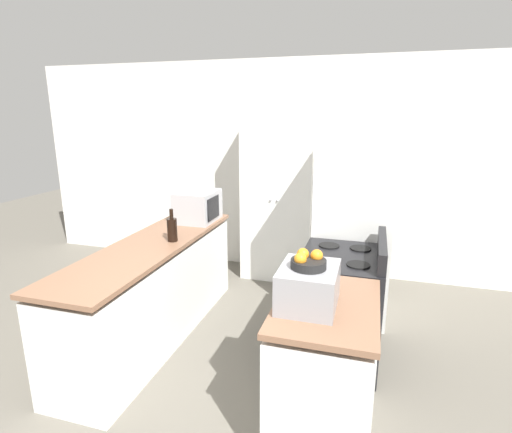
{
  "coord_description": "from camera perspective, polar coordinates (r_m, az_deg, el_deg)",
  "views": [
    {
      "loc": [
        1.01,
        -1.63,
        1.97
      ],
      "look_at": [
        0.0,
        1.75,
        1.05
      ],
      "focal_mm": 28.0,
      "sensor_mm": 36.0,
      "label": 1
    }
  ],
  "objects": [
    {
      "name": "wall_back",
      "position": [
        5.0,
        4.82,
        6.84
      ],
      "size": [
        7.0,
        0.06,
        2.6
      ],
      "color": "white",
      "rests_on": "ground_plane"
    },
    {
      "name": "counter_left",
      "position": [
        3.72,
        -14.45,
        -10.4
      ],
      "size": [
        0.6,
        2.27,
        0.88
      ],
      "color": "silver",
      "rests_on": "ground_plane"
    },
    {
      "name": "counter_right",
      "position": [
        2.68,
        9.67,
        -20.87
      ],
      "size": [
        0.6,
        0.88,
        0.88
      ],
      "color": "silver",
      "rests_on": "ground_plane"
    },
    {
      "name": "pantry_cabinet",
      "position": [
        4.78,
        3.35,
        2.97
      ],
      "size": [
        0.84,
        0.52,
        2.02
      ],
      "color": "white",
      "rests_on": "ground_plane"
    },
    {
      "name": "stove",
      "position": [
        3.4,
        11.89,
        -12.31
      ],
      "size": [
        0.66,
        0.79,
        1.04
      ],
      "color": "black",
      "rests_on": "ground_plane"
    },
    {
      "name": "refrigerator",
      "position": [
        3.98,
        13.71,
        -1.47
      ],
      "size": [
        0.74,
        0.72,
        1.79
      ],
      "color": "white",
      "rests_on": "ground_plane"
    },
    {
      "name": "microwave",
      "position": [
        4.16,
        -8.3,
        1.48
      ],
      "size": [
        0.38,
        0.46,
        0.31
      ],
      "color": "#B2B2B7",
      "rests_on": "counter_left"
    },
    {
      "name": "wine_bottle",
      "position": [
        3.54,
        -11.89,
        -1.76
      ],
      "size": [
        0.09,
        0.09,
        0.29
      ],
      "color": "black",
      "rests_on": "counter_left"
    },
    {
      "name": "toaster_oven",
      "position": [
        2.36,
        7.46,
        -9.87
      ],
      "size": [
        0.34,
        0.4,
        0.24
      ],
      "color": "#939399",
      "rests_on": "counter_right"
    },
    {
      "name": "fruit_bowl",
      "position": [
        2.29,
        7.42,
        -6.35
      ],
      "size": [
        0.2,
        0.2,
        0.1
      ],
      "color": "black",
      "rests_on": "toaster_oven"
    }
  ]
}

